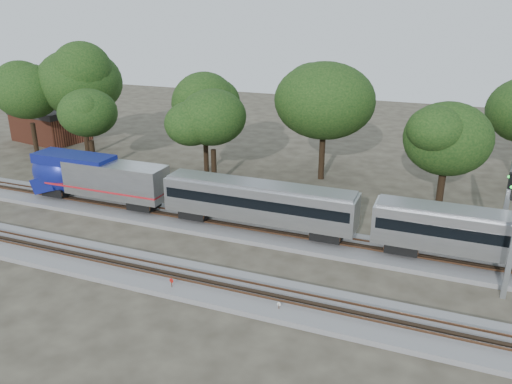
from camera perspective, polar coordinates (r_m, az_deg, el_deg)
ground at (r=42.68m, az=-8.63°, el=-6.92°), size 160.00×160.00×0.00m
track_far at (r=47.32m, az=-5.04°, el=-3.64°), size 160.00×5.00×0.73m
track_near at (r=39.61m, az=-11.54°, el=-9.07°), size 160.00×5.00×0.73m
train at (r=41.98m, az=25.49°, el=-4.40°), size 91.42×3.15×4.65m
switch_stand_red at (r=37.09m, az=-9.62°, el=-10.25°), size 0.34×0.09×1.08m
switch_stand_white at (r=34.33m, az=2.63°, el=-12.93°), size 0.28×0.10×0.89m
switch_lever at (r=35.55m, az=-3.37°, el=-12.46°), size 0.52×0.34×0.30m
brick_building at (r=83.55m, az=-22.43°, el=7.19°), size 11.56×9.09×5.00m
tree_0 at (r=72.54m, az=-24.67°, el=10.40°), size 9.26×9.26×13.06m
tree_1 at (r=71.56m, az=-19.52°, el=11.72°), size 10.20×10.20×14.38m
tree_2 at (r=63.82m, az=-18.66°, el=8.56°), size 7.62×7.62×10.75m
tree_3 at (r=60.89m, az=-5.94°, el=10.02°), size 8.72×8.72×12.29m
tree_4 at (r=55.69m, az=-5.01°, el=8.49°), size 8.15×8.15×11.50m
tree_5 at (r=58.30m, az=7.83°, el=10.28°), size 9.53×9.53×13.43m
tree_6 at (r=52.52m, az=21.04°, el=5.65°), size 7.40×7.40×10.44m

